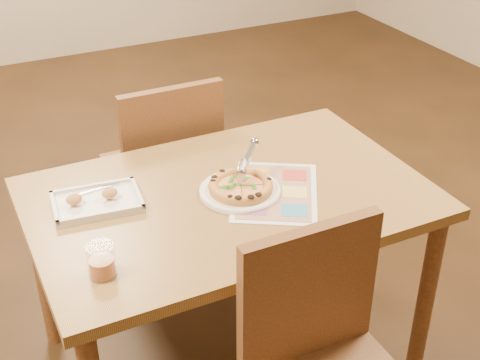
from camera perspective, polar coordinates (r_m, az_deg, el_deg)
name	(u,v)px	position (r m, az deg, el deg)	size (l,w,h in m)	color
room	(227,4)	(1.94, -1.12, 14.81)	(7.00, 7.00, 7.00)	#301D0D
dining_table	(229,215)	(2.25, -0.93, -2.98)	(1.30, 0.85, 0.72)	olive
chair_near	(324,346)	(1.89, 7.16, -13.89)	(0.42, 0.42, 0.47)	brown
chair_far	(167,155)	(2.76, -6.27, 2.11)	(0.42, 0.42, 0.47)	brown
plate	(240,191)	(2.20, 0.00, -0.96)	(0.27, 0.27, 0.01)	white
pizza	(241,187)	(2.19, 0.06, -0.56)	(0.22, 0.22, 0.03)	#D38548
pizza_cutter	(246,162)	(2.20, 0.51, 1.51)	(0.14, 0.13, 0.10)	silver
appetizer_tray	(96,202)	(2.18, -12.16, -1.87)	(0.30, 0.22, 0.05)	silver
glass_tumbler	(102,263)	(1.87, -11.74, -6.91)	(0.08, 0.08, 0.10)	#8D390A
menu	(275,192)	(2.21, 3.02, -1.00)	(0.27, 0.38, 0.01)	white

